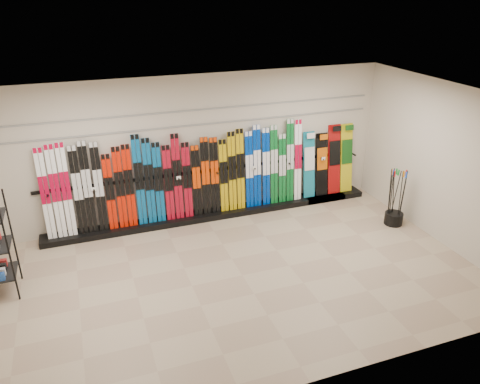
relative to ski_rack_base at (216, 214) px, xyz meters
name	(u,v)px	position (x,y,z in m)	size (l,w,h in m)	color
floor	(242,275)	(-0.22, -2.28, -0.06)	(8.00, 8.00, 0.00)	gray
back_wall	(200,148)	(-0.22, 0.22, 1.44)	(8.00, 8.00, 0.00)	beige
right_wall	(445,165)	(3.78, -2.28, 1.44)	(5.00, 5.00, 0.00)	beige
ceiling	(243,102)	(-0.22, -2.28, 2.94)	(8.00, 8.00, 0.00)	silver
ski_rack_base	(216,214)	(0.00, 0.00, 0.00)	(8.00, 0.40, 0.12)	black
skis	(182,178)	(-0.69, 0.03, 0.91)	(5.36, 0.18, 1.84)	white
snowboards	(329,162)	(2.73, 0.08, 0.82)	(1.25, 0.24, 1.59)	#14728C
pole_bin	(394,218)	(3.38, -1.58, 0.07)	(0.37, 0.37, 0.25)	black
ski_poles	(395,197)	(3.35, -1.57, 0.55)	(0.31, 0.29, 1.18)	black
slatwall_rail_0	(200,125)	(-0.22, 0.20, 1.94)	(7.60, 0.02, 0.03)	gray
slatwall_rail_1	(199,110)	(-0.22, 0.20, 2.24)	(7.60, 0.02, 0.03)	gray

